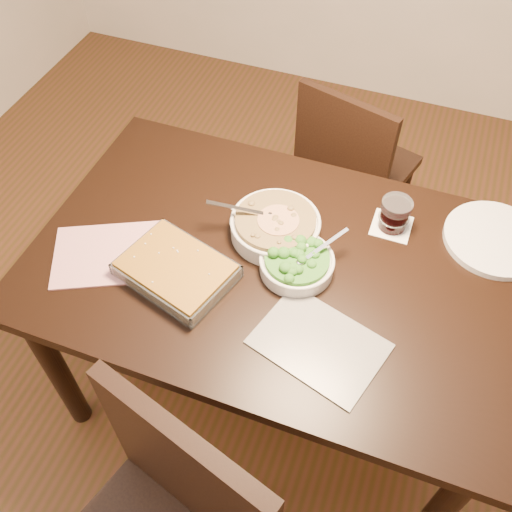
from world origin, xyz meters
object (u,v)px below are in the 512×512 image
(baking_dish, at_px, (176,270))
(chair_far, at_px, (351,165))
(stew_bowl, at_px, (275,225))
(dinner_plate, at_px, (495,239))
(table, at_px, (276,282))
(wine_tumbler, at_px, (395,214))
(broccoli_bowl, at_px, (297,263))

(baking_dish, distance_m, chair_far, 1.02)
(stew_bowl, xyz_separation_m, dinner_plate, (0.61, 0.20, -0.03))
(table, relative_size, dinner_plate, 4.75)
(wine_tumbler, xyz_separation_m, dinner_plate, (0.29, 0.05, -0.05))
(baking_dish, distance_m, dinner_plate, 0.93)
(table, xyz_separation_m, stew_bowl, (-0.04, 0.10, 0.13))
(baking_dish, height_order, dinner_plate, baking_dish)
(stew_bowl, xyz_separation_m, wine_tumbler, (0.32, 0.15, 0.02))
(stew_bowl, xyz_separation_m, baking_dish, (-0.20, -0.24, -0.01))
(table, height_order, broccoli_bowl, broccoli_bowl)
(stew_bowl, xyz_separation_m, broccoli_bowl, (0.10, -0.10, -0.01))
(stew_bowl, bearing_deg, baking_dish, -129.76)
(wine_tumbler, relative_size, chair_far, 0.12)
(table, distance_m, broccoli_bowl, 0.14)
(broccoli_bowl, distance_m, baking_dish, 0.33)
(broccoli_bowl, xyz_separation_m, baking_dish, (-0.30, -0.14, -0.00))
(dinner_plate, bearing_deg, baking_dish, -151.63)
(table, height_order, stew_bowl, stew_bowl)
(stew_bowl, bearing_deg, dinner_plate, 17.73)
(table, distance_m, baking_dish, 0.31)
(broccoli_bowl, height_order, dinner_plate, broccoli_bowl)
(stew_bowl, distance_m, baking_dish, 0.32)
(table, relative_size, baking_dish, 4.01)
(wine_tumbler, distance_m, dinner_plate, 0.30)
(table, xyz_separation_m, dinner_plate, (0.57, 0.30, 0.11))
(chair_far, bearing_deg, table, 102.42)
(baking_dish, bearing_deg, chair_far, 89.00)
(stew_bowl, bearing_deg, wine_tumbler, 25.18)
(broccoli_bowl, xyz_separation_m, wine_tumbler, (0.22, 0.25, 0.03))
(table, distance_m, wine_tumbler, 0.40)
(wine_tumbler, bearing_deg, stew_bowl, -154.82)
(table, distance_m, stew_bowl, 0.17)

